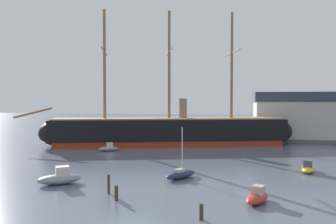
# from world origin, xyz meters

# --- Properties ---
(tall_ship) EXTENTS (56.45, 20.76, 27.80)m
(tall_ship) POSITION_xyz_m (-5.62, 45.97, 3.03)
(tall_ship) COLOR maroon
(tall_ship) RESTS_ON ground
(motorboat_foreground_left) EXTENTS (5.05, 4.30, 2.00)m
(motorboat_foreground_left) POSITION_xyz_m (-11.65, 11.50, 0.70)
(motorboat_foreground_left) COLOR gray
(motorboat_foreground_left) RESTS_ON ground
(motorboat_foreground_right) EXTENTS (2.96, 4.01, 1.56)m
(motorboat_foreground_right) POSITION_xyz_m (9.67, 8.50, 0.55)
(motorboat_foreground_right) COLOR #B22D28
(motorboat_foreground_right) RESTS_ON ground
(sailboat_near_centre) EXTENTS (3.90, 4.73, 6.21)m
(sailboat_near_centre) POSITION_xyz_m (1.29, 16.78, 0.52)
(sailboat_near_centre) COLOR #1E284C
(sailboat_near_centre) RESTS_ON ground
(motorboat_mid_right) EXTENTS (2.54, 4.18, 1.64)m
(motorboat_mid_right) POSITION_xyz_m (17.09, 23.29, 0.58)
(motorboat_mid_right) COLOR gold
(motorboat_mid_right) RESTS_ON ground
(motorboat_alongside_bow) EXTENTS (3.97, 3.02, 1.54)m
(motorboat_alongside_bow) POSITION_xyz_m (-15.16, 36.04, 0.54)
(motorboat_alongside_bow) COLOR gray
(motorboat_alongside_bow) RESTS_ON ground
(sailboat_far_left) EXTENTS (3.45, 1.71, 4.32)m
(sailboat_far_left) POSITION_xyz_m (-26.49, 55.83, 0.36)
(sailboat_far_left) COLOR gray
(sailboat_far_left) RESTS_ON ground
(motorboat_distant_centre) EXTENTS (3.71, 3.59, 1.53)m
(motorboat_distant_centre) POSITION_xyz_m (1.53, 65.75, 0.54)
(motorboat_distant_centre) COLOR gold
(motorboat_distant_centre) RESTS_ON ground
(mooring_piling_nearest) EXTENTS (0.34, 0.34, 1.42)m
(mooring_piling_nearest) POSITION_xyz_m (-3.32, 6.74, 0.71)
(mooring_piling_nearest) COLOR #423323
(mooring_piling_nearest) RESTS_ON ground
(mooring_piling_left_pair) EXTENTS (0.33, 0.33, 1.29)m
(mooring_piling_left_pair) POSITION_xyz_m (5.02, 3.04, 0.65)
(mooring_piling_left_pair) COLOR #423323
(mooring_piling_left_pair) RESTS_ON ground
(mooring_piling_right_pair) EXTENTS (0.24, 0.24, 1.93)m
(mooring_piling_right_pair) POSITION_xyz_m (-4.90, 8.92, 0.97)
(mooring_piling_right_pair) COLOR #382B1E
(mooring_piling_right_pair) RESTS_ON ground
(dockside_warehouse_right) EXTENTS (39.63, 16.60, 15.48)m
(dockside_warehouse_right) POSITION_xyz_m (30.71, 61.69, 5.61)
(dockside_warehouse_right) COLOR #565659
(dockside_warehouse_right) RESTS_ON ground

